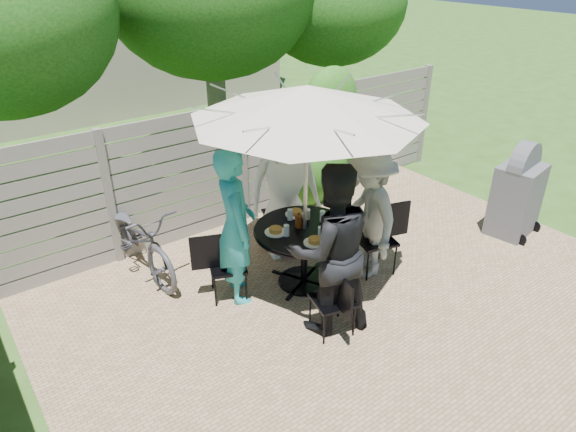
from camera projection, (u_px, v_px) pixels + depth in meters
backyard_envelope at (76, 0)px, 11.96m from camera, size 60.00×60.00×5.00m
patio_table at (304, 245)px, 6.21m from camera, size 1.54×1.54×0.79m
umbrella at (307, 102)px, 5.39m from camera, size 3.29×3.29×2.49m
chair_back at (282, 226)px, 7.15m from camera, size 0.60×0.76×0.99m
person_back at (285, 186)px, 6.72m from camera, size 1.10×0.90×1.94m
chair_left at (227, 278)px, 6.10m from camera, size 0.67×0.55×0.87m
person_left at (236, 226)px, 5.81m from camera, size 0.66×0.81×1.90m
chair_front at (332, 313)px, 5.54m from camera, size 0.50×0.65×0.85m
person_front at (330, 250)px, 5.31m from camera, size 1.14×1.01×1.95m
chair_right at (375, 252)px, 6.59m from camera, size 0.72×0.56×0.94m
person_right at (369, 214)px, 6.28m from camera, size 0.97×1.25×1.70m
plate_back at (296, 213)px, 6.39m from camera, size 0.26×0.26×0.06m
plate_left at (276, 231)px, 6.00m from camera, size 0.26×0.26×0.06m
plate_front at (315, 241)px, 5.79m from camera, size 0.26×0.26×0.06m
plate_right at (333, 222)px, 6.18m from camera, size 0.26×0.26×0.06m
plate_extra at (328, 236)px, 5.88m from camera, size 0.24×0.24×0.06m
glass_back at (290, 215)px, 6.26m from camera, size 0.07×0.07×0.14m
glass_left at (286, 230)px, 5.91m from camera, size 0.07×0.07×0.14m
glass_front at (321, 232)px, 5.88m from camera, size 0.07×0.07×0.14m
glass_right at (322, 216)px, 6.22m from camera, size 0.07×0.07×0.14m
syrup_jug at (299, 221)px, 6.09m from camera, size 0.09×0.09×0.16m
coffee_cup at (307, 214)px, 6.28m from camera, size 0.08×0.08×0.12m
bicycle at (137, 238)px, 6.49m from camera, size 0.81×1.91×0.98m
bbq_grill at (517, 193)px, 7.31m from camera, size 0.77×0.64×1.41m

